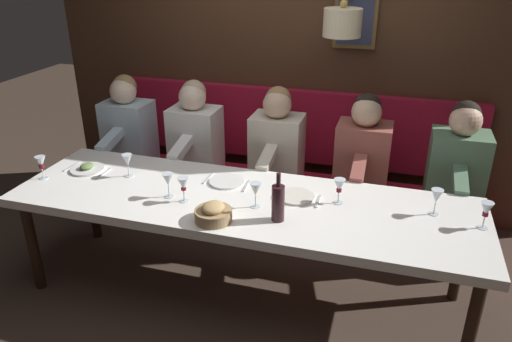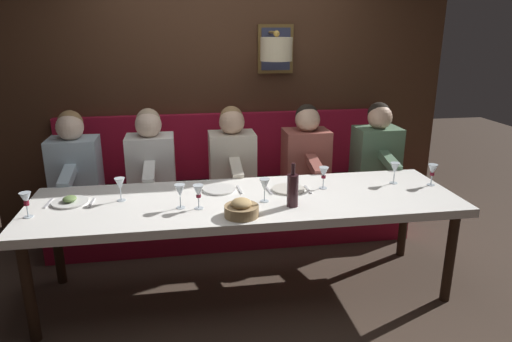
# 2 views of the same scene
# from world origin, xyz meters

# --- Properties ---
(ground_plane) EXTENTS (12.00, 12.00, 0.00)m
(ground_plane) POSITION_xyz_m (0.00, 0.00, 0.00)
(ground_plane) COLOR #423328
(dining_table) EXTENTS (0.90, 2.99, 0.74)m
(dining_table) POSITION_xyz_m (0.00, 0.00, 0.68)
(dining_table) COLOR white
(dining_table) RESTS_ON ground_plane
(banquette_bench) EXTENTS (0.52, 3.19, 0.45)m
(banquette_bench) POSITION_xyz_m (0.89, 0.00, 0.23)
(banquette_bench) COLOR maroon
(banquette_bench) RESTS_ON ground_plane
(back_wall_panel) EXTENTS (0.59, 4.39, 2.90)m
(back_wall_panel) POSITION_xyz_m (1.46, -0.01, 1.36)
(back_wall_panel) COLOR #422819
(back_wall_panel) RESTS_ON ground_plane
(diner_nearest) EXTENTS (0.60, 0.40, 0.79)m
(diner_nearest) POSITION_xyz_m (0.88, -1.34, 0.82)
(diner_nearest) COLOR #567A5B
(diner_nearest) RESTS_ON banquette_bench
(diner_near) EXTENTS (0.60, 0.40, 0.79)m
(diner_near) POSITION_xyz_m (0.88, -0.67, 0.82)
(diner_near) COLOR #934C42
(diner_near) RESTS_ON banquette_bench
(diner_middle) EXTENTS (0.60, 0.40, 0.79)m
(diner_middle) POSITION_xyz_m (0.88, 0.00, 0.82)
(diner_middle) COLOR beige
(diner_middle) RESTS_ON banquette_bench
(diner_far) EXTENTS (0.60, 0.40, 0.79)m
(diner_far) POSITION_xyz_m (0.88, 0.70, 0.82)
(diner_far) COLOR white
(diner_far) RESTS_ON banquette_bench
(diner_farthest) EXTENTS (0.60, 0.40, 0.79)m
(diner_farthest) POSITION_xyz_m (0.88, 1.32, 0.82)
(diner_farthest) COLOR silver
(diner_farthest) RESTS_ON banquette_bench
(place_setting_0) EXTENTS (0.24, 0.31, 0.05)m
(place_setting_0) POSITION_xyz_m (0.09, 1.20, 0.75)
(place_setting_0) COLOR white
(place_setting_0) RESTS_ON dining_table
(place_setting_1) EXTENTS (0.24, 0.31, 0.01)m
(place_setting_1) POSITION_xyz_m (0.11, -0.33, 0.75)
(place_setting_1) COLOR silver
(place_setting_1) RESTS_ON dining_table
(place_setting_2) EXTENTS (0.24, 0.31, 0.01)m
(place_setting_2) POSITION_xyz_m (0.19, 0.17, 0.75)
(place_setting_2) COLOR white
(place_setting_2) RESTS_ON dining_table
(wine_glass_0) EXTENTS (0.07, 0.07, 0.16)m
(wine_glass_0) POSITION_xyz_m (-0.14, 0.34, 0.86)
(wine_glass_0) COLOR silver
(wine_glass_0) RESTS_ON dining_table
(wine_glass_1) EXTENTS (0.07, 0.07, 0.16)m
(wine_glass_1) POSITION_xyz_m (0.14, -1.16, 0.86)
(wine_glass_1) COLOR silver
(wine_glass_1) RESTS_ON dining_table
(wine_glass_2) EXTENTS (0.07, 0.07, 0.16)m
(wine_glass_2) POSITION_xyz_m (0.11, -0.59, 0.86)
(wine_glass_2) COLOR silver
(wine_glass_2) RESTS_ON dining_table
(wine_glass_3) EXTENTS (0.07, 0.07, 0.16)m
(wine_glass_3) POSITION_xyz_m (-0.11, 1.41, 0.86)
(wine_glass_3) COLOR silver
(wine_glass_3) RESTS_ON dining_table
(wine_glass_4) EXTENTS (0.07, 0.07, 0.16)m
(wine_glass_4) POSITION_xyz_m (0.09, 0.86, 0.86)
(wine_glass_4) COLOR silver
(wine_glass_4) RESTS_ON dining_table
(wine_glass_5) EXTENTS (0.07, 0.07, 0.16)m
(wine_glass_5) POSITION_xyz_m (-0.11, 0.46, 0.86)
(wine_glass_5) COLOR silver
(wine_glass_5) RESTS_ON dining_table
(wine_glass_6) EXTENTS (0.07, 0.07, 0.16)m
(wine_glass_6) POSITION_xyz_m (-0.08, -0.11, 0.86)
(wine_glass_6) COLOR silver
(wine_glass_6) RESTS_ON dining_table
(wine_glass_7) EXTENTS (0.07, 0.07, 0.16)m
(wine_glass_7) POSITION_xyz_m (0.05, -1.42, 0.86)
(wine_glass_7) COLOR silver
(wine_glass_7) RESTS_ON dining_table
(wine_bottle) EXTENTS (0.08, 0.08, 0.30)m
(wine_bottle) POSITION_xyz_m (-0.20, -0.28, 0.86)
(wine_bottle) COLOR #33191E
(wine_bottle) RESTS_ON dining_table
(bread_bowl) EXTENTS (0.22, 0.22, 0.12)m
(bread_bowl) POSITION_xyz_m (-0.31, 0.07, 0.79)
(bread_bowl) COLOR #9E7F56
(bread_bowl) RESTS_ON dining_table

